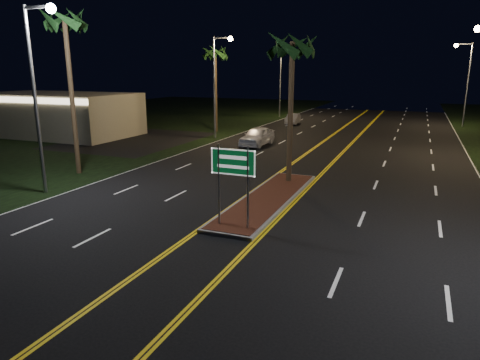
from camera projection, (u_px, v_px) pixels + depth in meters
The scene contains 14 objects.
ground at pixel (200, 257), 14.25m from camera, with size 120.00×120.00×0.00m, color black.
grass_left at pixel (66, 127), 47.75m from camera, with size 40.00×110.00×0.01m, color black.
median_island at pixel (268, 199), 20.49m from camera, with size 2.25×10.25×0.17m.
highway_sign at pixel (233, 170), 16.16m from camera, with size 1.80×0.08×3.20m.
commercial_building at pixel (57, 114), 41.29m from camera, with size 15.00×8.12×4.00m.
streetlight_left_near at pixel (39, 79), 20.36m from camera, with size 1.91×0.44×9.00m.
streetlight_left_mid at pixel (218, 75), 38.27m from camera, with size 1.91×0.44×9.00m.
streetlight_left_far at pixel (283, 74), 56.18m from camera, with size 1.91×0.44×9.00m.
streetlight_right_far at pixel (465, 75), 46.53m from camera, with size 1.91×0.44×9.00m.
palm_median at pixel (292, 46), 21.85m from camera, with size 2.40×2.40×8.30m.
palm_left_near at pixel (65, 22), 23.90m from camera, with size 2.40×2.40×9.80m.
palm_left_far at pixel (215, 53), 42.15m from camera, with size 2.40×2.40×8.80m.
car_near at pixel (257, 135), 35.60m from camera, with size 2.29×5.35×1.78m, color white.
car_far at pixel (293, 118), 49.98m from camera, with size 1.82×4.25×1.42m, color silver.
Camera 1 is at (6.26, -11.66, 6.01)m, focal length 32.00 mm.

